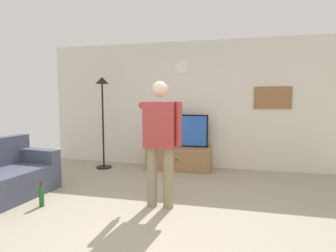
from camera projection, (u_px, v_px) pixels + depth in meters
ground_plane at (148, 224)px, 3.19m from camera, size 8.40×8.40×0.00m
back_wall at (189, 105)px, 5.91m from camera, size 6.40×0.10×2.70m
tv_stand at (179, 158)px, 5.72m from camera, size 1.32×0.57×0.48m
television at (179, 130)px, 5.71m from camera, size 1.20×0.07×0.67m
wall_clock at (182, 67)px, 5.81m from camera, size 0.30×0.03×0.30m
framed_picture at (273, 98)px, 5.45m from camera, size 0.72×0.04×0.45m
floor_lamp at (103, 103)px, 5.72m from camera, size 0.32×0.32×1.93m
person_standing_nearer_lamp at (160, 137)px, 3.65m from camera, size 0.60×0.78×1.70m
beverage_bottle at (41, 196)px, 3.72m from camera, size 0.07×0.07×0.36m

